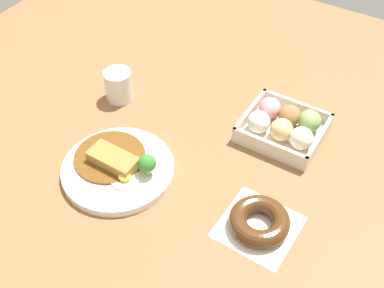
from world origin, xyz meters
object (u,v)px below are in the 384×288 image
at_px(chocolate_ring_donut, 259,221).
at_px(curry_plate, 118,167).
at_px(donut_box, 284,125).
at_px(coffee_mug, 119,85).

bearing_deg(chocolate_ring_donut, curry_plate, 4.75).
distance_m(curry_plate, chocolate_ring_donut, 0.32).
relative_size(donut_box, coffee_mug, 2.29).
relative_size(chocolate_ring_donut, coffee_mug, 1.91).
height_order(curry_plate, donut_box, curry_plate).
xyz_separation_m(curry_plate, chocolate_ring_donut, (-0.32, -0.03, 0.00)).
bearing_deg(curry_plate, chocolate_ring_donut, -175.25).
relative_size(donut_box, chocolate_ring_donut, 1.20).
bearing_deg(chocolate_ring_donut, donut_box, -76.19).
xyz_separation_m(donut_box, chocolate_ring_donut, (-0.06, 0.26, -0.01)).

